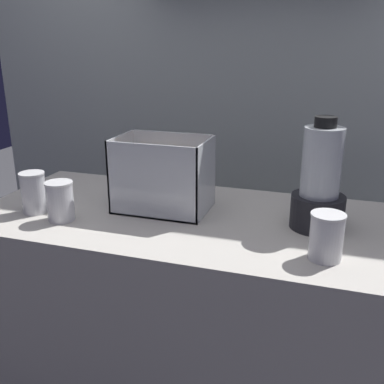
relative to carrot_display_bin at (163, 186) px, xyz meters
The scene contains 7 objects.
counter 0.54m from the carrot_display_bin, 16.38° to the right, with size 1.40×0.64×0.90m, color beige.
back_wall_unit 0.80m from the carrot_display_bin, 81.43° to the left, with size 2.60×0.24×2.50m.
carrot_display_bin is the anchor object (origin of this frame).
blender_pitcher 0.49m from the carrot_display_bin, ahead, with size 0.16×0.16×0.33m.
juice_cup_beet_far_left 0.42m from the carrot_display_bin, 157.81° to the right, with size 0.08×0.08×0.13m.
juice_cup_orange_left 0.33m from the carrot_display_bin, 144.45° to the right, with size 0.08×0.08×0.12m.
juice_cup_carrot_middle 0.56m from the carrot_display_bin, 21.83° to the right, with size 0.09×0.09×0.12m.
Camera 1 is at (0.40, -1.25, 1.43)m, focal length 41.59 mm.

